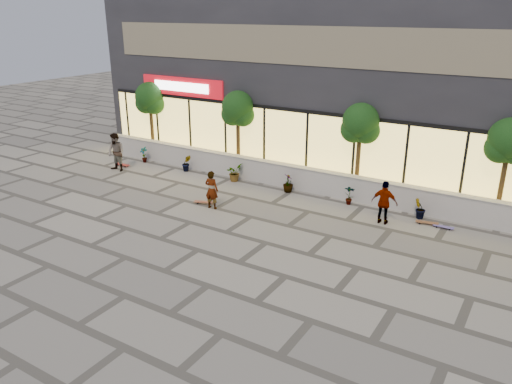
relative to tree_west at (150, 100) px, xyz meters
The scene contains 20 objects.
ground 12.21m from the tree_west, 40.55° to the right, with size 80.00×80.00×0.00m, color gray.
planter_wall 9.36m from the tree_west, ahead, with size 22.00×0.42×1.04m.
retail_building 10.27m from the tree_west, 28.00° to the left, with size 24.00×9.17×8.50m.
shrub_a 2.91m from the tree_west, 68.20° to the right, with size 0.43×0.29×0.81m, color #143A12.
shrub_b 4.37m from the tree_west, 20.75° to the right, with size 0.45×0.36×0.81m, color #143A12.
shrub_c 6.74m from the tree_west, 11.58° to the right, with size 0.73×0.63×0.81m, color #143A12.
shrub_d 9.35m from the tree_west, ahead, with size 0.45×0.45×0.81m, color #143A12.
shrub_e 12.05m from the tree_west, ahead, with size 0.43×0.29×0.81m, color #143A12.
shrub_f 14.78m from the tree_west, ahead, with size 0.45×0.36×0.81m, color #143A12.
tree_west is the anchor object (origin of this frame).
tree_midwest 5.50m from the tree_west, ahead, with size 1.60×1.50×3.92m.
tree_mideast 11.50m from the tree_west, ahead, with size 1.60×1.50×3.92m.
tree_east 17.00m from the tree_west, ahead, with size 1.60×1.50×3.92m.
skater_center 8.79m from the tree_west, 31.88° to the right, with size 0.57×0.37×1.55m, color silver.
skater_left 3.65m from the tree_west, 82.44° to the right, with size 0.90×0.70×1.86m, color tan.
skater_right_near 13.86m from the tree_west, 10.02° to the right, with size 0.96×0.40×1.64m, color silver.
skateboard_center 8.45m from the tree_west, 32.76° to the right, with size 0.85×0.50×0.10m.
skateboard_left 3.72m from the tree_west, 89.15° to the right, with size 0.85×0.23×0.10m.
skateboard_right_near 15.27m from the tree_west, ahead, with size 0.83×0.36×0.10m.
skateboard_right_far 15.86m from the tree_west, ahead, with size 0.73×0.20×0.09m.
Camera 1 is at (9.36, -11.53, 7.49)m, focal length 35.00 mm.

